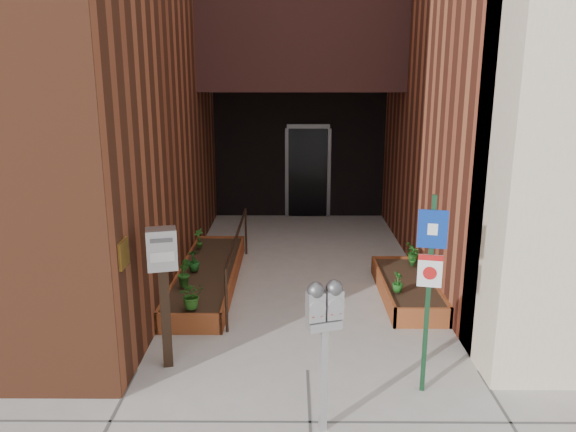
{
  "coord_description": "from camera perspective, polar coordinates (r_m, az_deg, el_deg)",
  "views": [
    {
      "loc": [
        -0.19,
        -5.9,
        3.4
      ],
      "look_at": [
        -0.24,
        1.8,
        1.4
      ],
      "focal_mm": 35.0,
      "sensor_mm": 36.0,
      "label": 1
    }
  ],
  "objects": [
    {
      "name": "ground",
      "position": [
        6.81,
        1.97,
        -15.41
      ],
      "size": [
        80.0,
        80.0,
        0.0
      ],
      "primitive_type": "plane",
      "color": "#9E9991",
      "rests_on": "ground"
    },
    {
      "name": "planter_left",
      "position": [
        9.3,
        -8.13,
        -6.18
      ],
      "size": [
        0.9,
        3.6,
        0.3
      ],
      "color": "brown",
      "rests_on": "ground"
    },
    {
      "name": "planter_right",
      "position": [
        8.91,
        12.01,
        -7.29
      ],
      "size": [
        0.8,
        2.2,
        0.3
      ],
      "color": "brown",
      "rests_on": "ground"
    },
    {
      "name": "handrail",
      "position": [
        8.99,
        -5.16,
        -2.68
      ],
      "size": [
        0.04,
        3.34,
        0.9
      ],
      "color": "black",
      "rests_on": "ground"
    },
    {
      "name": "parking_meter",
      "position": [
        5.28,
        3.73,
        -10.15
      ],
      "size": [
        0.36,
        0.22,
        1.55
      ],
      "color": "#ACACAF",
      "rests_on": "ground"
    },
    {
      "name": "sign_post",
      "position": [
        6.03,
        14.18,
        -5.8
      ],
      "size": [
        0.3,
        0.1,
        2.19
      ],
      "color": "#14371E",
      "rests_on": "ground"
    },
    {
      "name": "payment_dropbox",
      "position": [
        6.56,
        -12.6,
        -5.24
      ],
      "size": [
        0.39,
        0.33,
        1.69
      ],
      "color": "black",
      "rests_on": "ground"
    },
    {
      "name": "shrub_left_a",
      "position": [
        7.7,
        -9.75,
        -7.9
      ],
      "size": [
        0.41,
        0.41,
        0.38
      ],
      "primitive_type": "imported",
      "rotation": [
        0.0,
        0.0,
        0.24
      ],
      "color": "#28631C",
      "rests_on": "planter_left"
    },
    {
      "name": "shrub_left_b",
      "position": [
        8.48,
        -10.57,
        -5.72
      ],
      "size": [
        0.26,
        0.26,
        0.4
      ],
      "primitive_type": "imported",
      "rotation": [
        0.0,
        0.0,
        1.77
      ],
      "color": "#215A19",
      "rests_on": "planter_left"
    },
    {
      "name": "shrub_left_c",
      "position": [
        9.09,
        -9.57,
        -4.45
      ],
      "size": [
        0.25,
        0.25,
        0.34
      ],
      "primitive_type": "imported",
      "rotation": [
        0.0,
        0.0,
        3.55
      ],
      "color": "#18561B",
      "rests_on": "planter_left"
    },
    {
      "name": "shrub_left_d",
      "position": [
        10.2,
        -9.04,
        -2.28
      ],
      "size": [
        0.26,
        0.26,
        0.36
      ],
      "primitive_type": "imported",
      "rotation": [
        0.0,
        0.0,
        5.65
      ],
      "color": "#255D1A",
      "rests_on": "planter_left"
    },
    {
      "name": "shrub_right_a",
      "position": [
        8.3,
        11.1,
        -6.59
      ],
      "size": [
        0.21,
        0.21,
        0.29
      ],
      "primitive_type": "imported",
      "rotation": [
        0.0,
        0.0,
        1.24
      ],
      "color": "#1B5A19",
      "rests_on": "planter_right"
    },
    {
      "name": "shrub_right_b",
      "position": [
        9.4,
        12.62,
        -3.98
      ],
      "size": [
        0.25,
        0.25,
        0.34
      ],
      "primitive_type": "imported",
      "rotation": [
        0.0,
        0.0,
        2.41
      ],
      "color": "#1B5718",
      "rests_on": "planter_right"
    },
    {
      "name": "shrub_right_c",
      "position": [
        9.61,
        12.61,
        -3.64
      ],
      "size": [
        0.39,
        0.39,
        0.31
      ],
      "primitive_type": "imported",
      "rotation": [
        0.0,
        0.0,
        4.14
      ],
      "color": "#1E5819",
      "rests_on": "planter_right"
    }
  ]
}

